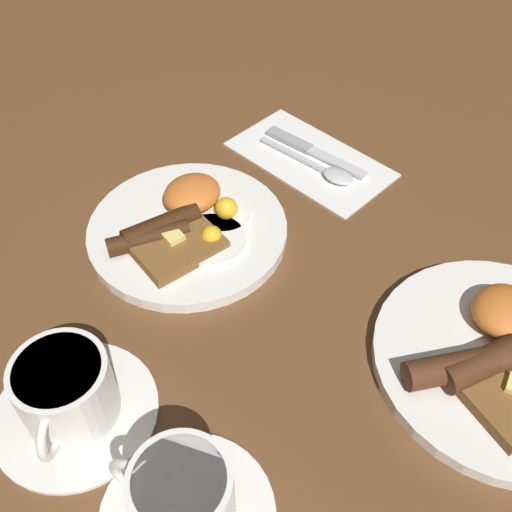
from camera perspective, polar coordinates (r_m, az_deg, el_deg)
ground_plane at (r=0.73m, az=-6.46°, el=2.00°), size 3.00×3.00×0.00m
breakfast_plate_near at (r=0.72m, az=-6.61°, el=2.76°), size 0.24×0.24×0.05m
breakfast_plate_far at (r=0.64m, az=22.37°, el=-8.94°), size 0.26×0.26×0.05m
teacup_near at (r=0.58m, az=-17.47°, el=-12.63°), size 0.15×0.15×0.08m
teacup_far at (r=0.51m, az=-6.97°, el=-22.21°), size 0.15×0.15×0.08m
napkin at (r=0.83m, az=5.15°, el=9.22°), size 0.13×0.22×0.01m
knife at (r=0.84m, az=5.15°, el=10.10°), size 0.02×0.16×0.01m
spoon at (r=0.81m, az=6.79°, el=8.07°), size 0.03×0.15×0.01m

